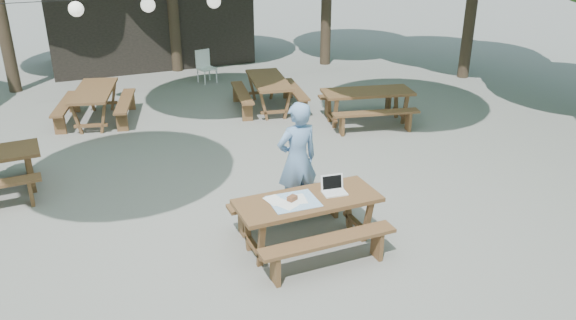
{
  "coord_description": "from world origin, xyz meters",
  "views": [
    {
      "loc": [
        -2.45,
        -7.73,
        4.32
      ],
      "look_at": [
        0.48,
        -0.83,
        1.05
      ],
      "focal_mm": 35.0,
      "sensor_mm": 36.0,
      "label": 1
    }
  ],
  "objects": [
    {
      "name": "paper_lanterns",
      "position": [
        -0.19,
        6.0,
        2.4
      ],
      "size": [
        9.0,
        0.34,
        0.38
      ],
      "color": "black",
      "rests_on": "ground"
    },
    {
      "name": "picnic_table_ne",
      "position": [
        3.89,
        2.66,
        0.39
      ],
      "size": [
        2.2,
        1.96,
        0.75
      ],
      "rotation": [
        0.0,
        0.0,
        -0.22
      ],
      "color": "brown",
      "rests_on": "ground"
    },
    {
      "name": "picnic_table_far_w",
      "position": [
        -1.72,
        5.15,
        0.39
      ],
      "size": [
        2.01,
        2.24,
        0.75
      ],
      "rotation": [
        0.0,
        0.0,
        1.31
      ],
      "color": "brown",
      "rests_on": "ground"
    },
    {
      "name": "woman",
      "position": [
        0.72,
        -0.61,
        0.92
      ],
      "size": [
        0.7,
        0.49,
        1.84
      ],
      "primitive_type": "imported",
      "rotation": [
        0.0,
        0.0,
        3.22
      ],
      "color": "#6A90C2",
      "rests_on": "ground"
    },
    {
      "name": "plastic_chair",
      "position": [
        1.47,
        7.35,
        0.26
      ],
      "size": [
        0.54,
        0.54,
        0.9
      ],
      "rotation": [
        0.0,
        0.0,
        0.27
      ],
      "color": "white",
      "rests_on": "ground"
    },
    {
      "name": "tabletop_clutter",
      "position": [
        0.25,
        -1.52,
        0.76
      ],
      "size": [
        0.7,
        0.57,
        0.08
      ],
      "color": "#3B86CB",
      "rests_on": "main_picnic_table"
    },
    {
      "name": "ground",
      "position": [
        0.0,
        0.0,
        0.0
      ],
      "size": [
        80.0,
        80.0,
        0.0
      ],
      "primitive_type": "plane",
      "color": "slate",
      "rests_on": "ground"
    },
    {
      "name": "pavilion",
      "position": [
        0.5,
        10.5,
        1.4
      ],
      "size": [
        6.0,
        3.0,
        2.8
      ],
      "primitive_type": "cube",
      "color": "black",
      "rests_on": "ground"
    },
    {
      "name": "picnic_table_far_e",
      "position": [
        2.22,
        4.46,
        0.39
      ],
      "size": [
        1.88,
        2.14,
        0.75
      ],
      "rotation": [
        0.0,
        0.0,
        1.4
      ],
      "color": "brown",
      "rests_on": "ground"
    },
    {
      "name": "laptop",
      "position": [
        0.89,
        -1.48,
        0.81
      ],
      "size": [
        0.36,
        0.3,
        0.24
      ],
      "rotation": [
        0.0,
        0.0,
        -0.11
      ],
      "color": "white",
      "rests_on": "main_picnic_table"
    },
    {
      "name": "main_picnic_table",
      "position": [
        0.48,
        -1.53,
        0.39
      ],
      "size": [
        2.0,
        1.58,
        0.75
      ],
      "color": "brown",
      "rests_on": "ground"
    }
  ]
}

